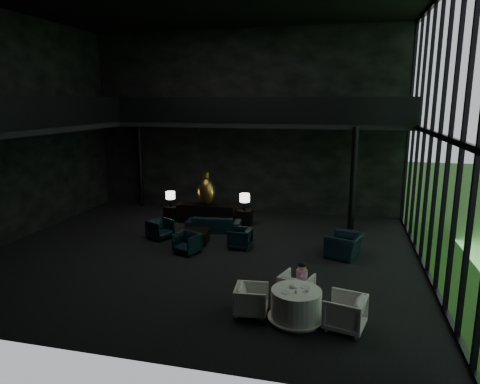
% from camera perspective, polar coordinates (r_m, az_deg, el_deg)
% --- Properties ---
extents(floor, '(14.00, 12.00, 0.02)m').
position_cam_1_polar(floor, '(14.36, -5.08, -8.14)').
color(floor, black).
rests_on(floor, ground).
extents(wall_back, '(14.00, 0.04, 8.00)m').
position_cam_1_polar(wall_back, '(19.28, 0.50, 9.23)').
color(wall_back, black).
rests_on(wall_back, ground).
extents(wall_front, '(14.00, 0.04, 8.00)m').
position_cam_1_polar(wall_front, '(8.11, -19.40, 4.69)').
color(wall_front, black).
rests_on(wall_front, ground).
extents(wall_left, '(0.04, 12.00, 8.00)m').
position_cam_1_polar(wall_left, '(17.13, -28.32, 7.46)').
color(wall_left, black).
rests_on(wall_left, ground).
extents(curtain_wall, '(0.20, 12.00, 8.00)m').
position_cam_1_polar(curtain_wall, '(13.03, 25.12, 6.76)').
color(curtain_wall, black).
rests_on(curtain_wall, ground).
extents(mezzanine_left, '(2.00, 12.00, 0.25)m').
position_cam_1_polar(mezzanine_left, '(16.48, -25.71, 7.59)').
color(mezzanine_left, black).
rests_on(mezzanine_left, wall_left).
extents(mezzanine_back, '(12.00, 2.00, 0.25)m').
position_cam_1_polar(mezzanine_back, '(18.09, 2.89, 9.04)').
color(mezzanine_back, black).
rests_on(mezzanine_back, wall_back).
extents(railing_left, '(0.06, 12.00, 1.00)m').
position_cam_1_polar(railing_left, '(15.85, -23.06, 9.86)').
color(railing_left, black).
rests_on(railing_left, mezzanine_left).
extents(railing_back, '(12.00, 0.06, 1.00)m').
position_cam_1_polar(railing_back, '(17.09, 2.26, 10.88)').
color(railing_back, black).
rests_on(railing_back, mezzanine_back).
extents(column_nw, '(0.24, 0.24, 4.00)m').
position_cam_1_polar(column_nw, '(20.91, -13.18, 3.63)').
color(column_nw, black).
rests_on(column_nw, floor).
extents(column_ne, '(0.24, 0.24, 4.00)m').
position_cam_1_polar(column_ne, '(17.00, 14.84, 1.67)').
color(column_ne, black).
rests_on(column_ne, floor).
extents(console, '(2.42, 0.55, 0.77)m').
position_cam_1_polar(console, '(17.72, -4.48, -2.91)').
color(console, black).
rests_on(console, floor).
extents(bronze_urn, '(0.72, 0.72, 1.35)m').
position_cam_1_polar(bronze_urn, '(17.52, -4.51, 0.14)').
color(bronze_urn, '#A8703E').
rests_on(bronze_urn, console).
extents(side_table_left, '(0.53, 0.53, 0.58)m').
position_cam_1_polar(side_table_left, '(18.39, -9.12, -2.78)').
color(side_table_left, black).
rests_on(side_table_left, floor).
extents(table_lamp_left, '(0.39, 0.39, 0.65)m').
position_cam_1_polar(table_lamp_left, '(18.16, -9.26, -0.52)').
color(table_lamp_left, black).
rests_on(table_lamp_left, side_table_left).
extents(side_table_right, '(0.56, 0.56, 0.61)m').
position_cam_1_polar(side_table_right, '(17.44, 0.67, -3.37)').
color(side_table_right, black).
rests_on(side_table_right, floor).
extents(table_lamp_right, '(0.41, 0.41, 0.69)m').
position_cam_1_polar(table_lamp_right, '(17.18, 0.62, -0.87)').
color(table_lamp_right, black).
rests_on(table_lamp_right, side_table_right).
extents(sofa, '(2.12, 0.84, 0.81)m').
position_cam_1_polar(sofa, '(16.57, -3.51, -3.88)').
color(sofa, '#0F2630').
rests_on(sofa, floor).
extents(lounge_armchair_west, '(0.97, 0.99, 0.79)m').
position_cam_1_polar(lounge_armchair_west, '(15.94, -10.60, -4.76)').
color(lounge_armchair_west, black).
rests_on(lounge_armchair_west, floor).
extents(lounge_armchair_east, '(0.69, 0.74, 0.73)m').
position_cam_1_polar(lounge_armchair_east, '(14.69, 0.00, -6.11)').
color(lounge_armchair_east, black).
rests_on(lounge_armchair_east, floor).
extents(lounge_armchair_south, '(0.92, 0.90, 0.74)m').
position_cam_1_polar(lounge_armchair_south, '(14.31, -7.01, -6.70)').
color(lounge_armchair_south, black).
rests_on(lounge_armchair_south, floor).
extents(window_armchair, '(1.16, 1.45, 1.10)m').
position_cam_1_polar(window_armchair, '(14.25, 13.80, -6.27)').
color(window_armchair, '#0B292E').
rests_on(window_armchair, floor).
extents(coffee_table, '(1.10, 1.10, 0.44)m').
position_cam_1_polar(coffee_table, '(15.37, -6.14, -5.93)').
color(coffee_table, black).
rests_on(coffee_table, floor).
extents(dining_table, '(1.30, 1.30, 0.75)m').
position_cam_1_polar(dining_table, '(10.19, 7.48, -14.99)').
color(dining_table, white).
rests_on(dining_table, floor).
extents(dining_chair_north, '(0.92, 0.89, 0.76)m').
position_cam_1_polar(dining_chair_north, '(11.11, 7.51, -12.31)').
color(dining_chair_north, beige).
rests_on(dining_chair_north, floor).
extents(dining_chair_east, '(1.04, 1.08, 0.93)m').
position_cam_1_polar(dining_chair_east, '(10.00, 13.82, -14.92)').
color(dining_chair_east, silver).
rests_on(dining_chair_east, floor).
extents(dining_chair_west, '(0.77, 0.81, 0.77)m').
position_cam_1_polar(dining_chair_west, '(10.37, 1.54, -14.03)').
color(dining_chair_west, beige).
rests_on(dining_chair_west, floor).
extents(child, '(0.28, 0.28, 0.60)m').
position_cam_1_polar(child, '(10.90, 8.25, -10.75)').
color(child, '#C37CA5').
rests_on(child, dining_chair_north).
extents(plate_a, '(0.27, 0.27, 0.01)m').
position_cam_1_polar(plate_a, '(9.86, 6.10, -13.14)').
color(plate_a, white).
rests_on(plate_a, dining_table).
extents(plate_b, '(0.29, 0.29, 0.02)m').
position_cam_1_polar(plate_b, '(10.17, 8.65, -12.41)').
color(plate_b, white).
rests_on(plate_b, dining_table).
extents(saucer, '(0.16, 0.16, 0.01)m').
position_cam_1_polar(saucer, '(9.94, 8.67, -13.03)').
color(saucer, white).
rests_on(saucer, dining_table).
extents(coffee_cup, '(0.08, 0.08, 0.06)m').
position_cam_1_polar(coffee_cup, '(9.93, 8.93, -12.82)').
color(coffee_cup, white).
rests_on(coffee_cup, saucer).
extents(cereal_bowl, '(0.17, 0.17, 0.09)m').
position_cam_1_polar(cereal_bowl, '(10.10, 7.11, -12.33)').
color(cereal_bowl, white).
rests_on(cereal_bowl, dining_table).
extents(cream_pot, '(0.06, 0.06, 0.06)m').
position_cam_1_polar(cream_pot, '(9.83, 7.45, -13.12)').
color(cream_pot, '#99999E').
rests_on(cream_pot, dining_table).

